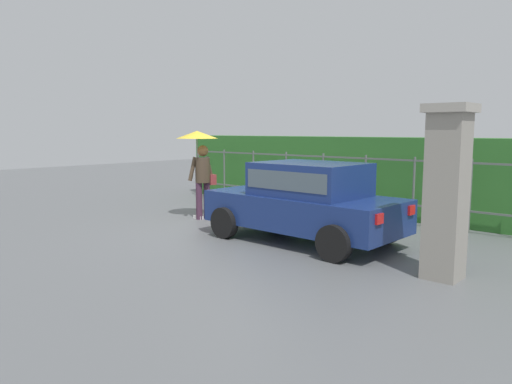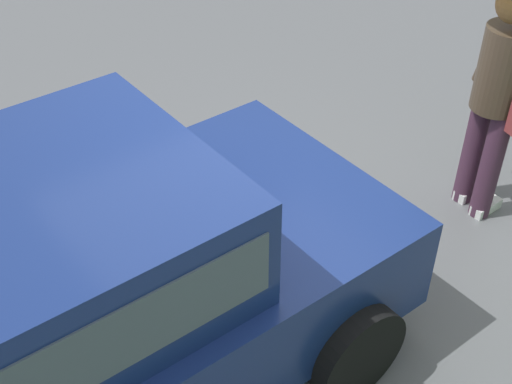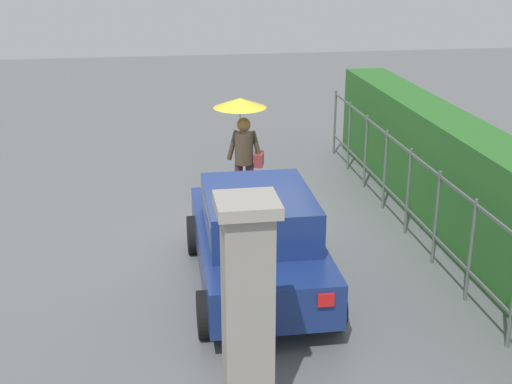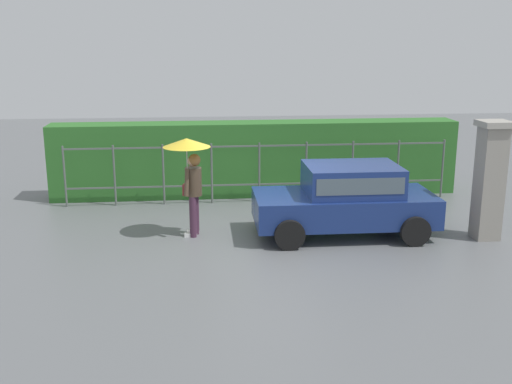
# 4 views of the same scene
# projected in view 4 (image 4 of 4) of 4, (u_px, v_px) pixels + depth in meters

# --- Properties ---
(ground_plane) EXTENTS (40.00, 40.00, 0.00)m
(ground_plane) POSITION_uv_depth(u_px,v_px,m) (269.00, 237.00, 12.66)
(ground_plane) COLOR slate
(car) EXTENTS (3.75, 1.89, 1.48)m
(car) POSITION_uv_depth(u_px,v_px,m) (347.00, 197.00, 12.66)
(car) COLOR navy
(car) RESTS_ON ground
(pedestrian) EXTENTS (0.96, 0.96, 2.05)m
(pedestrian) POSITION_uv_depth(u_px,v_px,m) (190.00, 166.00, 12.40)
(pedestrian) COLOR #47283D
(pedestrian) RESTS_ON ground
(gate_pillar) EXTENTS (0.60, 0.60, 2.42)m
(gate_pillar) POSITION_uv_depth(u_px,v_px,m) (490.00, 179.00, 12.31)
(gate_pillar) COLOR gray
(gate_pillar) RESTS_ON ground
(fence_section) EXTENTS (9.48, 0.05, 1.50)m
(fence_section) POSITION_uv_depth(u_px,v_px,m) (259.00, 170.00, 15.20)
(fence_section) COLOR #59605B
(fence_section) RESTS_ON ground
(hedge_row) EXTENTS (10.43, 0.90, 1.90)m
(hedge_row) POSITION_uv_depth(u_px,v_px,m) (256.00, 158.00, 15.94)
(hedge_row) COLOR #2D6B28
(hedge_row) RESTS_ON ground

